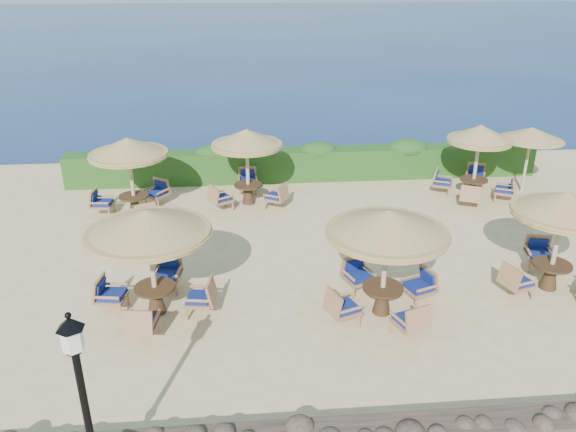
{
  "coord_description": "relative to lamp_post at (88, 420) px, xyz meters",
  "views": [
    {
      "loc": [
        -2.46,
        -13.24,
        7.52
      ],
      "look_at": [
        -1.23,
        0.77,
        1.3
      ],
      "focal_mm": 35.0,
      "sensor_mm": 36.0,
      "label": 1
    }
  ],
  "objects": [
    {
      "name": "cafe_set_5",
      "position": [
        10.53,
        11.59,
        0.08
      ],
      "size": [
        2.82,
        2.82,
        2.65
      ],
      "color": "tan",
      "rests_on": "ground"
    },
    {
      "name": "ground",
      "position": [
        4.8,
        6.8,
        -1.55
      ],
      "size": [
        120.0,
        120.0,
        0.0
      ],
      "primitive_type": "plane",
      "color": "#D7BD88",
      "rests_on": "ground"
    },
    {
      "name": "extra_parasol",
      "position": [
        12.6,
        12.0,
        0.62
      ],
      "size": [
        2.3,
        2.3,
        2.41
      ],
      "color": "tan",
      "rests_on": "ground"
    },
    {
      "name": "sea",
      "position": [
        4.8,
        76.8,
        -1.55
      ],
      "size": [
        160.0,
        160.0,
        0.0
      ],
      "primitive_type": "plane",
      "color": "#0C1E50",
      "rests_on": "ground"
    },
    {
      "name": "cafe_set_2",
      "position": [
        10.07,
        5.36,
        0.28
      ],
      "size": [
        2.71,
        2.7,
        2.65
      ],
      "color": "tan",
      "rests_on": "ground"
    },
    {
      "name": "hedge",
      "position": [
        4.8,
        14.0,
        -0.95
      ],
      "size": [
        18.0,
        0.9,
        1.2
      ],
      "primitive_type": "cube",
      "color": "#1A4115",
      "rests_on": "ground"
    },
    {
      "name": "lamp_post",
      "position": [
        0.0,
        0.0,
        0.0
      ],
      "size": [
        0.44,
        0.44,
        3.31
      ],
      "color": "black",
      "rests_on": "ground"
    },
    {
      "name": "cafe_set_4",
      "position": [
        2.55,
        11.74,
        0.26
      ],
      "size": [
        2.77,
        2.61,
        2.65
      ],
      "color": "tan",
      "rests_on": "ground"
    },
    {
      "name": "cafe_set_1",
      "position": [
        5.55,
        4.63,
        0.28
      ],
      "size": [
        2.87,
        2.87,
        2.65
      ],
      "color": "tan",
      "rests_on": "ground"
    },
    {
      "name": "cafe_set_3",
      "position": [
        -1.21,
        11.02,
        0.29
      ],
      "size": [
        2.69,
        2.76,
        2.65
      ],
      "color": "tan",
      "rests_on": "ground"
    },
    {
      "name": "cafe_set_0",
      "position": [
        0.22,
        5.12,
        0.29
      ],
      "size": [
        2.87,
        2.87,
        2.65
      ],
      "color": "tan",
      "rests_on": "ground"
    }
  ]
}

